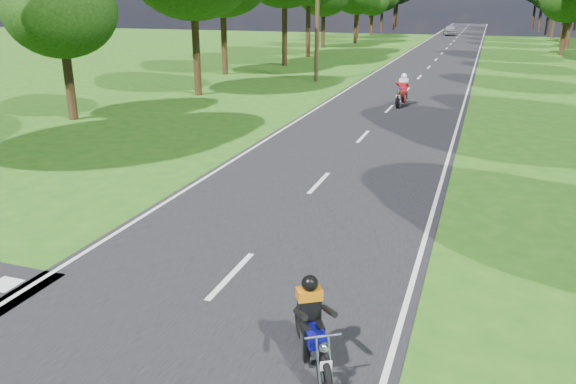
% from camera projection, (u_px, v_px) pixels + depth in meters
% --- Properties ---
extents(ground, '(160.00, 160.00, 0.00)m').
position_uv_depth(ground, '(178.00, 332.00, 8.90)').
color(ground, '#1F5613').
rests_on(ground, ground).
extents(main_road, '(7.00, 140.00, 0.02)m').
position_uv_depth(main_road, '(442.00, 54.00, 53.52)').
color(main_road, black).
rests_on(main_road, ground).
extents(road_markings, '(7.40, 140.00, 0.01)m').
position_uv_depth(road_markings, '(439.00, 55.00, 51.88)').
color(road_markings, silver).
rests_on(road_markings, main_road).
extents(telegraph_pole, '(1.20, 0.26, 8.00)m').
position_uv_depth(telegraph_pole, '(317.00, 14.00, 34.42)').
color(telegraph_pole, '#382616').
rests_on(telegraph_pole, ground).
extents(rider_near_blue, '(1.29, 1.65, 1.34)m').
position_uv_depth(rider_near_blue, '(312.00, 324.00, 7.88)').
color(rider_near_blue, '#0C0C84').
rests_on(rider_near_blue, main_road).
extents(rider_far_red, '(0.78, 1.91, 1.55)m').
position_uv_depth(rider_far_red, '(402.00, 90.00, 27.30)').
color(rider_far_red, '#9E200C').
rests_on(rider_far_red, main_road).
extents(distant_car, '(2.25, 4.43, 1.45)m').
position_uv_depth(distant_car, '(450.00, 30.00, 79.51)').
color(distant_car, '#ACADB3').
rests_on(distant_car, main_road).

